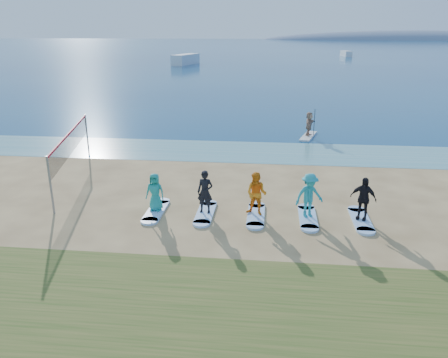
# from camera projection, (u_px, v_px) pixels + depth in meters

# --- Properties ---
(ground) EXTENTS (600.00, 600.00, 0.00)m
(ground) POSITION_uv_depth(u_px,v_px,m) (245.00, 222.00, 17.45)
(ground) COLOR tan
(ground) RESTS_ON ground
(shallow_water) EXTENTS (600.00, 600.00, 0.00)m
(shallow_water) POSITION_uv_depth(u_px,v_px,m) (256.00, 152.00, 27.31)
(shallow_water) COLOR teal
(shallow_water) RESTS_ON ground
(ocean) EXTENTS (600.00, 600.00, 0.00)m
(ocean) POSITION_uv_depth(u_px,v_px,m) (271.00, 48.00, 167.73)
(ocean) COLOR navy
(ocean) RESTS_ON ground
(island_ridge) EXTENTS (220.00, 56.00, 18.00)m
(island_ridge) POSITION_uv_depth(u_px,v_px,m) (416.00, 40.00, 289.55)
(island_ridge) COLOR slate
(island_ridge) RESTS_ON ground
(volleyball_net) EXTENTS (2.20, 8.84, 2.50)m
(volleyball_net) POSITION_uv_depth(u_px,v_px,m) (71.00, 143.00, 21.86)
(volleyball_net) COLOR gray
(volleyball_net) RESTS_ON ground
(paddleboard) EXTENTS (1.46, 3.08, 0.12)m
(paddleboard) POSITION_uv_depth(u_px,v_px,m) (308.00, 136.00, 31.08)
(paddleboard) COLOR silver
(paddleboard) RESTS_ON ground
(paddleboarder) EXTENTS (0.98, 1.62, 1.66)m
(paddleboarder) POSITION_uv_depth(u_px,v_px,m) (309.00, 124.00, 30.79)
(paddleboarder) COLOR tan
(paddleboarder) RESTS_ON paddleboard
(boat_offshore_a) EXTENTS (4.81, 8.81, 2.12)m
(boat_offshore_a) POSITION_uv_depth(u_px,v_px,m) (186.00, 65.00, 92.37)
(boat_offshore_a) COLOR silver
(boat_offshore_a) RESTS_ON ground
(boat_offshore_b) EXTENTS (2.53, 5.59, 1.45)m
(boat_offshore_b) POSITION_uv_depth(u_px,v_px,m) (346.00, 56.00, 119.15)
(boat_offshore_b) COLOR silver
(boat_offshore_b) RESTS_ON ground
(surfboard_0) EXTENTS (0.70, 2.20, 0.09)m
(surfboard_0) POSITION_uv_depth(u_px,v_px,m) (156.00, 211.00, 18.42)
(surfboard_0) COLOR #A3CEFD
(surfboard_0) RESTS_ON ground
(student_0) EXTENTS (0.83, 0.58, 1.61)m
(student_0) POSITION_uv_depth(u_px,v_px,m) (155.00, 192.00, 18.14)
(student_0) COLOR teal
(student_0) RESTS_ON surfboard_0
(surfboard_1) EXTENTS (0.70, 2.20, 0.09)m
(surfboard_1) POSITION_uv_depth(u_px,v_px,m) (205.00, 213.00, 18.21)
(surfboard_1) COLOR #A3CEFD
(surfboard_1) RESTS_ON ground
(student_1) EXTENTS (0.71, 0.51, 1.80)m
(student_1) POSITION_uv_depth(u_px,v_px,m) (205.00, 192.00, 17.90)
(student_1) COLOR black
(student_1) RESTS_ON surfboard_1
(surfboard_2) EXTENTS (0.70, 2.20, 0.09)m
(surfboard_2) POSITION_uv_depth(u_px,v_px,m) (256.00, 215.00, 17.99)
(surfboard_2) COLOR #A3CEFD
(surfboard_2) RESTS_ON ground
(student_2) EXTENTS (1.04, 0.91, 1.80)m
(student_2) POSITION_uv_depth(u_px,v_px,m) (257.00, 194.00, 17.68)
(student_2) COLOR orange
(student_2) RESTS_ON surfboard_2
(surfboard_3) EXTENTS (0.70, 2.20, 0.09)m
(surfboard_3) POSITION_uv_depth(u_px,v_px,m) (308.00, 217.00, 17.78)
(surfboard_3) COLOR #A3CEFD
(surfboard_3) RESTS_ON ground
(student_3) EXTENTS (1.36, 1.09, 1.83)m
(student_3) POSITION_uv_depth(u_px,v_px,m) (309.00, 195.00, 17.46)
(student_3) COLOR teal
(student_3) RESTS_ON surfboard_3
(surfboard_4) EXTENTS (0.70, 2.20, 0.09)m
(surfboard_4) POSITION_uv_depth(u_px,v_px,m) (361.00, 220.00, 17.56)
(surfboard_4) COLOR #A3CEFD
(surfboard_4) RESTS_ON ground
(student_4) EXTENTS (1.12, 0.82, 1.76)m
(student_4) POSITION_uv_depth(u_px,v_px,m) (363.00, 198.00, 17.26)
(student_4) COLOR black
(student_4) RESTS_ON surfboard_4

